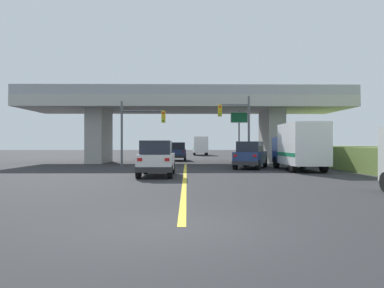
% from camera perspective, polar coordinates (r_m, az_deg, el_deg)
% --- Properties ---
extents(ground, '(160.00, 160.00, 0.00)m').
position_cam_1_polar(ground, '(36.15, -0.99, -2.92)').
color(ground, '#2B2B2D').
extents(overpass_bridge, '(30.91, 8.32, 7.09)m').
position_cam_1_polar(overpass_bridge, '(36.24, -0.99, 5.00)').
color(overpass_bridge, '#B7B5AD').
rests_on(overpass_bridge, ground).
extents(lane_divider_stripe, '(0.20, 25.28, 0.01)m').
position_cam_1_polar(lane_divider_stripe, '(20.73, -1.12, -5.06)').
color(lane_divider_stripe, yellow).
rests_on(lane_divider_stripe, ground).
extents(suv_lead, '(1.93, 4.44, 2.02)m').
position_cam_1_polar(suv_lead, '(20.94, -5.52, -2.24)').
color(suv_lead, silver).
rests_on(suv_lead, ground).
extents(suv_crossing, '(3.37, 5.17, 2.02)m').
position_cam_1_polar(suv_crossing, '(27.82, 9.16, -1.69)').
color(suv_crossing, navy).
rests_on(suv_crossing, ground).
extents(box_truck, '(2.33, 6.41, 3.23)m').
position_cam_1_polar(box_truck, '(26.27, 16.44, -0.35)').
color(box_truck, navy).
rests_on(box_truck, ground).
extents(sedan_oncoming, '(1.86, 4.52, 2.02)m').
position_cam_1_polar(sedan_oncoming, '(40.84, -2.22, -1.17)').
color(sedan_oncoming, navy).
rests_on(sedan_oncoming, ground).
extents(traffic_signal_nearside, '(2.64, 0.36, 5.79)m').
position_cam_1_polar(traffic_signal_nearside, '(30.28, 7.31, 3.39)').
color(traffic_signal_nearside, '#56595E').
rests_on(traffic_signal_nearside, ground).
extents(traffic_signal_farside, '(3.66, 0.36, 5.34)m').
position_cam_1_polar(traffic_signal_farside, '(30.20, -8.54, 2.92)').
color(traffic_signal_farside, '#56595E').
rests_on(traffic_signal_farside, ground).
extents(highway_sign, '(1.58, 0.17, 4.94)m').
position_cam_1_polar(highway_sign, '(34.05, 7.37, 3.02)').
color(highway_sign, slate).
rests_on(highway_sign, ground).
extents(semi_truck_distant, '(2.33, 6.63, 3.04)m').
position_cam_1_polar(semi_truck_distant, '(61.03, 1.31, -0.24)').
color(semi_truck_distant, silver).
rests_on(semi_truck_distant, ground).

